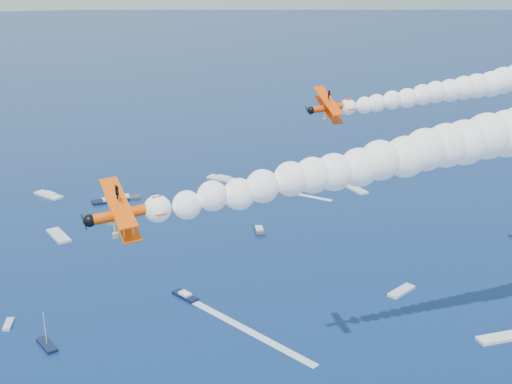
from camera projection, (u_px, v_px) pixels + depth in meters
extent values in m
cube|color=black|center=(185.00, 296.00, 167.25)|extent=(5.58, 7.72, 0.70)
cube|color=silver|center=(223.00, 179.00, 253.65)|extent=(10.98, 11.63, 0.70)
cube|color=silver|center=(9.00, 324.00, 154.64)|extent=(2.48, 5.22, 0.70)
cube|color=silver|center=(401.00, 291.00, 169.68)|extent=(8.69, 6.40, 0.70)
cube|color=#292F37|center=(259.00, 230.00, 206.79)|extent=(4.03, 8.50, 0.70)
cube|color=#323743|center=(121.00, 198.00, 233.62)|extent=(12.81, 4.18, 0.70)
cube|color=silver|center=(356.00, 189.00, 242.47)|extent=(5.08, 10.93, 0.70)
cube|color=silver|center=(499.00, 338.00, 149.14)|extent=(9.99, 3.21, 0.70)
cube|color=#0E1733|center=(47.00, 345.00, 146.42)|extent=(4.45, 7.25, 0.70)
cube|color=black|center=(110.00, 201.00, 231.40)|extent=(12.41, 4.87, 0.70)
cube|color=silver|center=(48.00, 195.00, 236.63)|extent=(9.71, 11.49, 0.70)
cube|color=silver|center=(59.00, 235.00, 202.91)|extent=(6.95, 12.46, 0.70)
cube|color=white|center=(251.00, 332.00, 152.08)|extent=(19.38, 34.60, 0.04)
cube|color=white|center=(283.00, 191.00, 241.48)|extent=(26.80, 29.67, 0.04)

